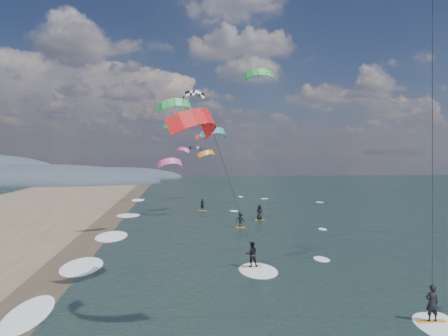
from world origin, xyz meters
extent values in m
cube|color=#382D23|center=(-12.00, 10.00, 0.00)|extent=(3.00, 240.00, 0.00)
ellipsoid|color=#3D4756|center=(-40.00, 100.00, 0.00)|extent=(64.00, 24.00, 10.00)
ellipsoid|color=#3D4756|center=(-22.00, 120.00, 0.00)|extent=(40.00, 18.00, 7.00)
cube|color=orange|center=(7.85, 2.79, 0.03)|extent=(1.42, 0.42, 0.06)
imported|color=black|center=(7.85, 2.79, 0.93)|extent=(0.64, 0.42, 1.74)
ellipsoid|color=white|center=(8.15, 1.99, 0.00)|extent=(2.60, 4.20, 0.12)
cylinder|color=black|center=(5.85, -0.21, 9.05)|extent=(0.02, 0.02, 17.09)
cube|color=orange|center=(1.10, 13.42, 0.03)|extent=(1.38, 0.43, 0.06)
imported|color=black|center=(1.10, 13.42, 0.94)|extent=(0.86, 0.67, 1.75)
ellipsoid|color=white|center=(1.40, 12.62, 0.00)|extent=(2.60, 4.20, 0.12)
cylinder|color=black|center=(-0.65, 10.42, 5.65)|extent=(0.02, 0.02, 11.13)
cube|color=orange|center=(2.73, 29.60, 0.03)|extent=(1.10, 0.35, 0.05)
imported|color=black|center=(2.73, 29.60, 0.84)|extent=(1.17, 1.00, 1.58)
cube|color=orange|center=(5.75, 34.45, 0.03)|extent=(1.10, 0.35, 0.05)
imported|color=black|center=(5.75, 34.45, 0.92)|extent=(1.01, 0.95, 1.74)
cube|color=orange|center=(-0.52, 43.30, 0.03)|extent=(1.10, 0.35, 0.05)
imported|color=black|center=(-0.52, 43.30, 0.83)|extent=(0.68, 0.61, 1.56)
ellipsoid|color=white|center=(-10.80, 6.00, 0.00)|extent=(2.40, 5.40, 0.11)
ellipsoid|color=white|center=(-10.80, 15.00, 0.00)|extent=(2.40, 5.40, 0.11)
ellipsoid|color=white|center=(-10.80, 26.00, 0.00)|extent=(2.40, 5.40, 0.11)
ellipsoid|color=white|center=(-10.80, 40.00, 0.00)|extent=(2.40, 5.40, 0.11)
ellipsoid|color=white|center=(-10.80, 58.00, 0.00)|extent=(2.40, 5.40, 0.11)
camera|label=1|loc=(-4.14, -16.31, 8.02)|focal=35.00mm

